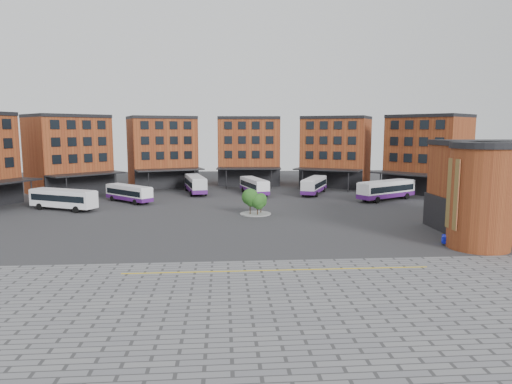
{
  "coord_description": "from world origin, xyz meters",
  "views": [
    {
      "loc": [
        -2.54,
        -51.02,
        11.79
      ],
      "look_at": [
        1.62,
        5.85,
        4.0
      ],
      "focal_mm": 32.0,
      "sensor_mm": 36.0,
      "label": 1
    }
  ],
  "objects": [
    {
      "name": "bus_a",
      "position": [
        -26.11,
        17.38,
        1.82
      ],
      "size": [
        10.83,
        6.98,
        3.07
      ],
      "rotation": [
        0.0,
        0.0,
        1.12
      ],
      "color": "white",
      "rests_on": "ground"
    },
    {
      "name": "yellow_line",
      "position": [
        2.0,
        -14.0,
        0.03
      ],
      "size": [
        26.0,
        0.15,
        0.02
      ],
      "primitive_type": "cube",
      "color": "gold",
      "rests_on": "paving_zone"
    },
    {
      "name": "bus_f",
      "position": [
        24.94,
        23.26,
        1.79
      ],
      "size": [
        11.49,
        8.26,
        3.31
      ],
      "rotation": [
        0.0,
        0.0,
        -1.04
      ],
      "color": "white",
      "rests_on": "ground"
    },
    {
      "name": "paving_zone",
      "position": [
        2.0,
        -22.0,
        0.01
      ],
      "size": [
        50.0,
        22.0,
        0.02
      ],
      "primitive_type": "cube",
      "color": "slate",
      "rests_on": "ground"
    },
    {
      "name": "main_building",
      "position": [
        -4.77,
        38.25,
        7.23
      ],
      "size": [
        94.14,
        42.48,
        14.6
      ],
      "color": "brown",
      "rests_on": "ground"
    },
    {
      "name": "bus_b",
      "position": [
        -17.92,
        24.09,
        1.52
      ],
      "size": [
        8.73,
        8.56,
        2.8
      ],
      "rotation": [
        0.0,
        0.0,
        0.8
      ],
      "color": "white",
      "rests_on": "ground"
    },
    {
      "name": "bus_e",
      "position": [
        14.25,
        31.43,
        1.66
      ],
      "size": [
        6.7,
        10.93,
        3.06
      ],
      "rotation": [
        0.0,
        0.0,
        -0.42
      ],
      "color": "silver",
      "rests_on": "ground"
    },
    {
      "name": "bus_c",
      "position": [
        -7.68,
        34.05,
        1.76
      ],
      "size": [
        4.88,
        11.84,
        3.25
      ],
      "rotation": [
        0.0,
        0.0,
        0.2
      ],
      "color": "silver",
      "rests_on": "ground"
    },
    {
      "name": "tree_island",
      "position": [
        1.89,
        11.52,
        2.02
      ],
      "size": [
        4.4,
        4.4,
        3.72
      ],
      "color": "gray",
      "rests_on": "ground"
    },
    {
      "name": "bus_d",
      "position": [
        3.18,
        31.86,
        1.6
      ],
      "size": [
        4.89,
        10.76,
        2.95
      ],
      "rotation": [
        0.0,
        0.0,
        0.25
      ],
      "color": "white",
      "rests_on": "ground"
    },
    {
      "name": "ground",
      "position": [
        0.0,
        0.0,
        0.0
      ],
      "size": [
        160.0,
        160.0,
        0.0
      ],
      "primitive_type": "plane",
      "color": "#28282B",
      "rests_on": "ground"
    },
    {
      "name": "east_building",
      "position": [
        28.7,
        -3.06,
        5.29
      ],
      "size": [
        17.4,
        15.4,
        10.6
      ],
      "color": "brown",
      "rests_on": "ground"
    },
    {
      "name": "blue_car",
      "position": [
        21.81,
        -7.19,
        0.64
      ],
      "size": [
        4.11,
        2.95,
        1.29
      ],
      "primitive_type": "imported",
      "rotation": [
        0.0,
        0.0,
        1.11
      ],
      "color": "#0E15B6",
      "rests_on": "ground"
    }
  ]
}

